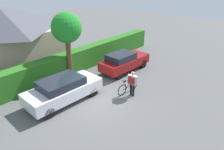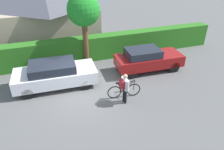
# 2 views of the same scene
# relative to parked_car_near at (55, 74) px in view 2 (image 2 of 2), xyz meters

# --- Properties ---
(ground_plane) EXTENTS (60.00, 60.00, 0.00)m
(ground_plane) POSITION_rel_parked_car_near_xyz_m (1.30, -1.39, -0.76)
(ground_plane) COLOR #595959
(hedge_row) EXTENTS (21.37, 0.90, 1.63)m
(hedge_row) POSITION_rel_parked_car_near_xyz_m (1.30, 2.74, 0.05)
(hedge_row) COLOR #2A6C1D
(hedge_row) RESTS_ON ground
(house_distant) EXTENTS (7.88, 6.18, 4.80)m
(house_distant) POSITION_rel_parked_car_near_xyz_m (0.32, 7.64, 1.69)
(house_distant) COLOR tan
(house_distant) RESTS_ON ground
(parked_car_near) EXTENTS (4.47, 2.03, 1.44)m
(parked_car_near) POSITION_rel_parked_car_near_xyz_m (0.00, 0.00, 0.00)
(parked_car_near) COLOR silver
(parked_car_near) RESTS_ON ground
(parked_car_far) EXTENTS (4.20, 1.81, 1.47)m
(parked_car_far) POSITION_rel_parked_car_near_xyz_m (5.63, 0.00, 0.01)
(parked_car_far) COLOR maroon
(parked_car_far) RESTS_ON ground
(bicycle) EXTENTS (1.74, 0.50, 0.98)m
(bicycle) POSITION_rel_parked_car_near_xyz_m (3.18, -2.22, -0.37)
(bicycle) COLOR black
(bicycle) RESTS_ON ground
(person_rider) EXTENTS (0.38, 0.65, 1.59)m
(person_rider) POSITION_rel_parked_car_near_xyz_m (3.01, -2.64, 0.20)
(person_rider) COLOR black
(person_rider) RESTS_ON ground
(tree_kerbside) EXTENTS (1.99, 1.99, 4.55)m
(tree_kerbside) POSITION_rel_parked_car_near_xyz_m (2.26, 2.17, 2.70)
(tree_kerbside) COLOR brown
(tree_kerbside) RESTS_ON ground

